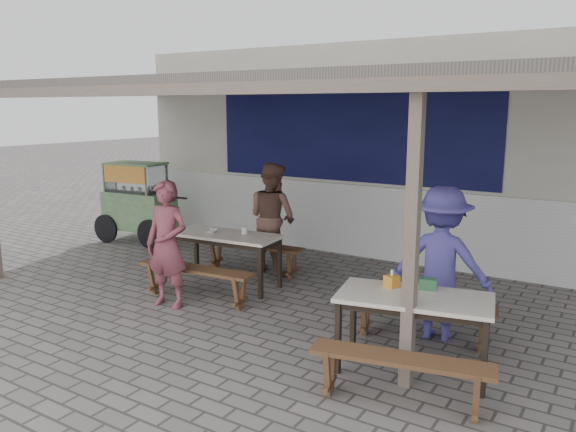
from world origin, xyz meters
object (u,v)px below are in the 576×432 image
(bench_left_wall, at_px, (252,251))
(patron_street_side, at_px, (167,244))
(bench_left_street, at_px, (196,276))
(condiment_jar, at_px, (245,230))
(bench_right_wall, at_px, (422,312))
(vendor_cart, at_px, (138,199))
(donation_box, at_px, (428,284))
(condiment_bowl, at_px, (212,231))
(patron_wall_side, at_px, (272,218))
(tissue_box, at_px, (392,281))
(table_left, at_px, (226,239))
(patron_right_table, at_px, (441,263))
(bench_right_street, at_px, (400,369))
(table_right, at_px, (414,303))

(bench_left_wall, relative_size, patron_street_side, 1.03)
(bench_left_street, height_order, condiment_jar, condiment_jar)
(bench_right_wall, distance_m, vendor_cart, 6.20)
(donation_box, bearing_deg, condiment_bowl, 166.29)
(vendor_cart, relative_size, donation_box, 11.09)
(patron_wall_side, xyz_separation_m, tissue_box, (2.67, -1.91, -0.03))
(tissue_box, bearing_deg, table_left, 160.90)
(tissue_box, xyz_separation_m, donation_box, (0.32, 0.12, -0.00))
(condiment_jar, bearing_deg, tissue_box, -23.40)
(bench_left_wall, relative_size, patron_right_table, 0.99)
(bench_left_street, bearing_deg, donation_box, -7.77)
(bench_left_street, bearing_deg, bench_left_wall, 90.00)
(condiment_jar, bearing_deg, patron_street_side, -105.48)
(bench_right_street, height_order, donation_box, donation_box)
(bench_left_street, bearing_deg, vendor_cart, 142.91)
(bench_right_wall, relative_size, vendor_cart, 0.85)
(bench_left_street, distance_m, bench_right_street, 3.36)
(patron_street_side, relative_size, condiment_jar, 17.14)
(bench_left_wall, relative_size, patron_wall_side, 0.98)
(bench_left_street, distance_m, table_right, 3.08)
(patron_wall_side, xyz_separation_m, patron_right_table, (2.91, -1.11, -0.00))
(table_right, height_order, patron_right_table, patron_right_table)
(bench_right_street, height_order, condiment_bowl, condiment_bowl)
(bench_left_wall, xyz_separation_m, condiment_bowl, (-0.16, -0.75, 0.43))
(patron_street_side, bearing_deg, bench_left_wall, 81.21)
(donation_box, bearing_deg, bench_left_street, 177.22)
(bench_left_street, height_order, patron_right_table, patron_right_table)
(table_left, bearing_deg, bench_right_street, -33.91)
(table_right, height_order, tissue_box, tissue_box)
(bench_right_wall, height_order, patron_right_table, patron_right_table)
(table_left, height_order, patron_street_side, patron_street_side)
(patron_wall_side, distance_m, patron_right_table, 3.11)
(bench_right_wall, bearing_deg, bench_left_wall, 147.86)
(patron_right_table, xyz_separation_m, condiment_bowl, (-3.28, 0.13, -0.06))
(patron_right_table, bearing_deg, bench_right_wall, 59.68)
(vendor_cart, height_order, patron_street_side, patron_street_side)
(bench_right_street, bearing_deg, bench_right_wall, 90.00)
(bench_left_wall, distance_m, condiment_bowl, 0.88)
(vendor_cart, height_order, condiment_jar, vendor_cart)
(table_left, xyz_separation_m, bench_right_wall, (2.96, -0.41, -0.33))
(bench_left_street, xyz_separation_m, donation_box, (3.08, -0.15, 0.46))
(patron_right_table, bearing_deg, table_left, -10.50)
(bench_right_wall, bearing_deg, patron_wall_side, 142.55)
(donation_box, height_order, condiment_bowl, donation_box)
(table_right, height_order, bench_right_street, table_right)
(condiment_bowl, bearing_deg, bench_right_street, -26.85)
(bench_left_street, height_order, donation_box, donation_box)
(patron_street_side, bearing_deg, table_right, -8.52)
(tissue_box, bearing_deg, table_right, -24.26)
(condiment_jar, height_order, condiment_bowl, condiment_jar)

